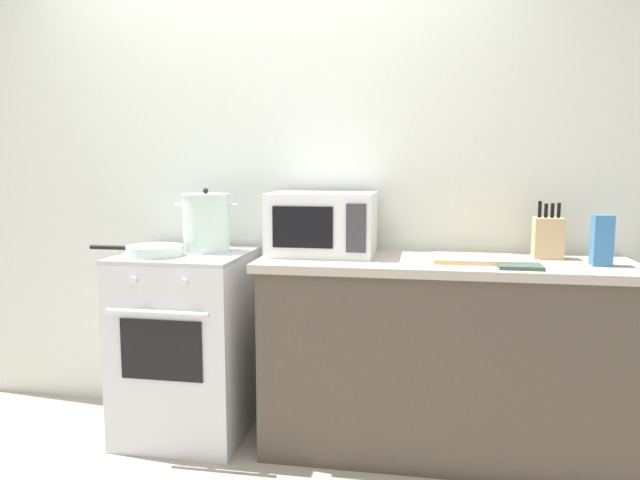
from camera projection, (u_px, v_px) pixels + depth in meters
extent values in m
cube|color=silver|center=(328.00, 184.00, 3.15)|extent=(4.40, 0.10, 2.50)
cube|color=#4C4238|center=(441.00, 360.00, 2.80)|extent=(1.64, 0.56, 0.88)
cube|color=#ADA393|center=(444.00, 264.00, 2.74)|extent=(1.70, 0.60, 0.04)
cube|color=silver|center=(188.00, 345.00, 3.00)|extent=(0.60, 0.60, 0.90)
cube|color=#B7B7BC|center=(185.00, 255.00, 2.94)|extent=(0.60, 0.60, 0.02)
cube|color=black|center=(161.00, 350.00, 2.69)|extent=(0.39, 0.01, 0.28)
cylinder|color=silver|center=(157.00, 313.00, 2.65)|extent=(0.48, 0.02, 0.02)
cylinder|color=silver|center=(133.00, 280.00, 2.67)|extent=(0.04, 0.02, 0.04)
cylinder|color=silver|center=(183.00, 282.00, 2.63)|extent=(0.04, 0.02, 0.04)
cylinder|color=silver|center=(206.00, 224.00, 2.98)|extent=(0.23, 0.23, 0.28)
cylinder|color=silver|center=(206.00, 195.00, 2.96)|extent=(0.24, 0.24, 0.01)
sphere|color=black|center=(206.00, 191.00, 2.96)|extent=(0.03, 0.03, 0.03)
cylinder|color=silver|center=(180.00, 204.00, 2.99)|extent=(0.05, 0.01, 0.01)
cylinder|color=silver|center=(232.00, 205.00, 2.95)|extent=(0.05, 0.01, 0.01)
cylinder|color=silver|center=(155.00, 251.00, 2.85)|extent=(0.27, 0.27, 0.05)
cylinder|color=black|center=(110.00, 247.00, 2.89)|extent=(0.20, 0.02, 0.02)
cube|color=white|center=(322.00, 224.00, 2.88)|extent=(0.50, 0.36, 0.30)
cube|color=black|center=(303.00, 227.00, 2.71)|extent=(0.28, 0.01, 0.19)
cube|color=#38383D|center=(356.00, 228.00, 2.67)|extent=(0.09, 0.01, 0.22)
cube|color=tan|center=(474.00, 259.00, 2.70)|extent=(0.36, 0.26, 0.02)
cube|color=tan|center=(548.00, 238.00, 2.76)|extent=(0.13, 0.10, 0.19)
cylinder|color=black|center=(540.00, 209.00, 2.76)|extent=(0.02, 0.02, 0.08)
cylinder|color=black|center=(546.00, 211.00, 2.75)|extent=(0.02, 0.02, 0.06)
cylinder|color=black|center=(552.00, 210.00, 2.75)|extent=(0.02, 0.02, 0.07)
cylinder|color=black|center=(559.00, 210.00, 2.74)|extent=(0.02, 0.02, 0.07)
cube|color=teal|center=(602.00, 240.00, 2.56)|extent=(0.08, 0.08, 0.22)
cube|color=#384C42|center=(520.00, 266.00, 2.51)|extent=(0.18, 0.14, 0.02)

